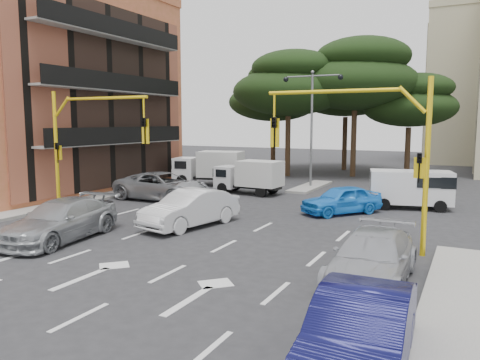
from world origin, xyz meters
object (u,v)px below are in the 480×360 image
(car_blue_compact, at_px, (341,200))
(car_navy_parked, at_px, (360,335))
(signal_mast_right, at_px, (372,140))
(street_lamp_center, at_px, (312,108))
(car_white_hatch, at_px, (190,208))
(car_silver_parked, at_px, (372,258))
(car_silver_wagon, at_px, (61,220))
(box_truck_b, at_px, (249,177))
(van_white, at_px, (410,189))
(box_truck_a, at_px, (209,168))
(car_silver_cross_a, at_px, (163,186))
(signal_mast_left, at_px, (82,135))

(car_blue_compact, bearing_deg, car_navy_parked, -35.38)
(signal_mast_right, height_order, street_lamp_center, street_lamp_center)
(car_white_hatch, xyz_separation_m, car_silver_parked, (8.47, -3.70, -0.07))
(car_navy_parked, bearing_deg, signal_mast_right, 97.69)
(car_silver_wagon, bearing_deg, car_navy_parked, -27.51)
(street_lamp_center, distance_m, car_silver_parked, 19.66)
(street_lamp_center, bearing_deg, car_white_hatch, -93.62)
(car_white_hatch, height_order, car_silver_parked, car_white_hatch)
(car_navy_parked, distance_m, box_truck_b, 21.26)
(van_white, relative_size, box_truck_a, 0.82)
(car_white_hatch, bearing_deg, box_truck_b, 111.91)
(car_silver_parked, distance_m, box_truck_b, 16.64)
(street_lamp_center, relative_size, car_silver_wagon, 1.46)
(car_navy_parked, xyz_separation_m, box_truck_a, (-15.28, 20.58, 0.45))
(signal_mast_right, distance_m, car_silver_cross_a, 14.24)
(signal_mast_right, height_order, box_truck_b, signal_mast_right)
(box_truck_b, bearing_deg, car_blue_compact, -114.43)
(car_white_hatch, height_order, box_truck_a, box_truck_a)
(car_blue_compact, xyz_separation_m, car_silver_wagon, (-8.30, -9.96, 0.07))
(car_navy_parked, height_order, car_silver_parked, car_navy_parked)
(car_silver_parked, relative_size, van_white, 1.23)
(car_silver_wagon, height_order, box_truck_a, box_truck_a)
(car_silver_wagon, bearing_deg, van_white, 42.15)
(signal_mast_right, xyz_separation_m, van_white, (0.28, 9.01, -2.87))
(car_silver_parked, xyz_separation_m, box_truck_b, (-10.20, 13.14, 0.34))
(car_silver_wagon, distance_m, box_truck_a, 16.26)
(signal_mast_left, distance_m, car_silver_cross_a, 6.17)
(signal_mast_left, relative_size, box_truck_a, 1.21)
(van_white, height_order, box_truck_b, box_truck_b)
(car_blue_compact, xyz_separation_m, van_white, (2.84, 3.04, 0.31))
(signal_mast_right, height_order, car_silver_wagon, signal_mast_right)
(van_white, xyz_separation_m, box_truck_b, (-9.68, 0.63, 0.05))
(car_silver_cross_a, distance_m, car_navy_parked, 20.00)
(car_silver_wagon, height_order, box_truck_b, box_truck_b)
(signal_mast_left, bearing_deg, signal_mast_right, 0.00)
(signal_mast_left, height_order, car_silver_wagon, signal_mast_left)
(street_lamp_center, height_order, car_silver_parked, street_lamp_center)
(signal_mast_right, bearing_deg, van_white, 88.24)
(box_truck_a, relative_size, box_truck_b, 1.15)
(car_blue_compact, relative_size, car_silver_cross_a, 0.71)
(car_white_hatch, relative_size, car_silver_wagon, 0.91)
(car_silver_wagon, bearing_deg, box_truck_a, 92.86)
(box_truck_a, distance_m, box_truck_b, 4.92)
(car_blue_compact, height_order, van_white, van_white)
(car_silver_wagon, xyz_separation_m, box_truck_a, (-2.86, 16.00, 0.45))
(car_blue_compact, bearing_deg, box_truck_b, -169.42)
(street_lamp_center, bearing_deg, signal_mast_left, -115.91)
(car_silver_cross_a, relative_size, car_silver_parked, 1.17)
(street_lamp_center, distance_m, car_silver_cross_a, 11.57)
(car_navy_parked, xyz_separation_m, box_truck_b, (-10.97, 18.21, 0.29))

